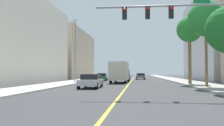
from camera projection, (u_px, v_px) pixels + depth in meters
name	position (u px, v px, depth m)	size (l,w,h in m)	color
ground	(132.00, 81.00, 46.37)	(192.00, 192.00, 0.00)	#38383A
sidewalk_left	(86.00, 80.00, 47.33)	(4.00, 168.00, 0.15)	beige
sidewalk_right	(179.00, 80.00, 45.42)	(4.00, 168.00, 0.15)	#9E9B93
lane_marking_center	(132.00, 81.00, 46.37)	(0.16, 144.00, 0.01)	yellow
building_left_near	(2.00, 40.00, 37.65)	(12.95, 27.07, 13.29)	silver
building_left_far	(56.00, 55.00, 68.14)	(17.01, 27.54, 12.85)	tan
traffic_signal_mast	(184.00, 23.00, 16.19)	(9.09, 0.36, 6.54)	gray
street_lamp	(75.00, 48.00, 33.34)	(0.56, 0.28, 8.75)	gray
palm_mid	(206.00, 19.00, 25.09)	(3.71, 3.71, 8.89)	brown
palm_far	(189.00, 30.00, 31.19)	(3.30, 3.30, 8.64)	brown
car_gray	(141.00, 76.00, 53.53)	(2.04, 4.12, 1.37)	slate
car_silver	(91.00, 81.00, 24.32)	(2.01, 4.59, 1.41)	#BCBCC1
car_black	(126.00, 77.00, 48.80)	(2.03, 4.25, 1.39)	black
car_green	(102.00, 77.00, 45.05)	(1.97, 4.33, 1.42)	#196638
delivery_truck	(120.00, 72.00, 36.41)	(2.68, 8.36, 3.09)	#194799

